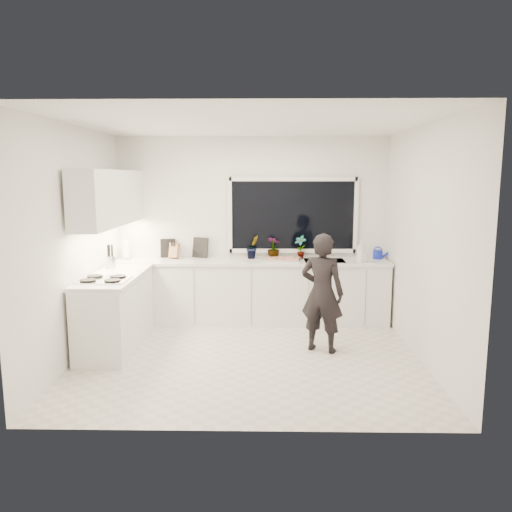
{
  "coord_description": "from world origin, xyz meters",
  "views": [
    {
      "loc": [
        0.19,
        -5.66,
        2.12
      ],
      "look_at": [
        0.08,
        0.4,
        1.15
      ],
      "focal_mm": 35.0,
      "sensor_mm": 36.0,
      "label": 1
    }
  ],
  "objects": [
    {
      "name": "base_cabinets_left",
      "position": [
        -1.67,
        0.35,
        0.44
      ],
      "size": [
        0.58,
        1.6,
        0.88
      ],
      "primitive_type": "cube",
      "color": "white",
      "rests_on": "floor"
    },
    {
      "name": "wall_right",
      "position": [
        2.01,
        0.0,
        1.35
      ],
      "size": [
        0.02,
        3.5,
        2.7
      ],
      "primitive_type": "cube",
      "color": "white",
      "rests_on": "ground"
    },
    {
      "name": "utensil_crock",
      "position": [
        -1.85,
        0.8,
        1.0
      ],
      "size": [
        0.16,
        0.16,
        0.16
      ],
      "primitive_type": "cylinder",
      "rotation": [
        0.0,
        0.0,
        0.24
      ],
      "color": "#BBBCC0",
      "rests_on": "countertop_left"
    },
    {
      "name": "ceiling",
      "position": [
        0.0,
        0.0,
        2.71
      ],
      "size": [
        4.0,
        3.5,
        0.02
      ],
      "primitive_type": "cube",
      "color": "white",
      "rests_on": "wall_back"
    },
    {
      "name": "herb_plants",
      "position": [
        0.32,
        1.61,
        1.09
      ],
      "size": [
        0.94,
        0.24,
        0.34
      ],
      "color": "#26662D",
      "rests_on": "countertop_back"
    },
    {
      "name": "faucet",
      "position": [
        1.05,
        1.65,
        1.03
      ],
      "size": [
        0.03,
        0.03,
        0.22
      ],
      "primitive_type": "cylinder",
      "color": "silver",
      "rests_on": "countertop_back"
    },
    {
      "name": "pizza",
      "position": [
        0.45,
        1.42,
        0.95
      ],
      "size": [
        0.51,
        0.4,
        0.01
      ],
      "primitive_type": "cube",
      "rotation": [
        0.0,
        0.0,
        -0.14
      ],
      "color": "red",
      "rests_on": "pizza_tray"
    },
    {
      "name": "countertop_back",
      "position": [
        0.0,
        1.44,
        0.9
      ],
      "size": [
        3.94,
        0.62,
        0.04
      ],
      "primitive_type": "cube",
      "color": "silver",
      "rests_on": "base_cabinets_back"
    },
    {
      "name": "wall_back",
      "position": [
        0.0,
        1.76,
        1.35
      ],
      "size": [
        4.0,
        0.02,
        2.7
      ],
      "primitive_type": "cube",
      "color": "white",
      "rests_on": "ground"
    },
    {
      "name": "stovetop",
      "position": [
        -1.69,
        -0.0,
        0.94
      ],
      "size": [
        0.56,
        0.48,
        0.03
      ],
      "primitive_type": "cube",
      "color": "black",
      "rests_on": "countertop_left"
    },
    {
      "name": "window",
      "position": [
        0.6,
        1.73,
        1.55
      ],
      "size": [
        1.8,
        0.02,
        1.0
      ],
      "primitive_type": "cube",
      "color": "black",
      "rests_on": "wall_back"
    },
    {
      "name": "base_cabinets_back",
      "position": [
        0.0,
        1.45,
        0.44
      ],
      "size": [
        3.92,
        0.58,
        0.88
      ],
      "primitive_type": "cube",
      "color": "white",
      "rests_on": "floor"
    },
    {
      "name": "upper_cabinets",
      "position": [
        -1.79,
        0.7,
        1.85
      ],
      "size": [
        0.34,
        2.1,
        0.7
      ],
      "primitive_type": "cube",
      "color": "white",
      "rests_on": "wall_left"
    },
    {
      "name": "countertop_left",
      "position": [
        -1.67,
        0.35,
        0.9
      ],
      "size": [
        0.62,
        1.6,
        0.04
      ],
      "primitive_type": "cube",
      "color": "silver",
      "rests_on": "base_cabinets_left"
    },
    {
      "name": "picture_frame_small",
      "position": [
        -0.77,
        1.69,
        1.07
      ],
      "size": [
        0.24,
        0.11,
        0.3
      ],
      "primitive_type": "cube",
      "rotation": [
        0.0,
        0.0,
        -0.39
      ],
      "color": "black",
      "rests_on": "countertop_back"
    },
    {
      "name": "picture_frame_large",
      "position": [
        -1.26,
        1.69,
        1.06
      ],
      "size": [
        0.22,
        0.05,
        0.28
      ],
      "primitive_type": "cube",
      "rotation": [
        0.0,
        0.0,
        0.14
      ],
      "color": "black",
      "rests_on": "countertop_back"
    },
    {
      "name": "soap_bottles",
      "position": [
        1.55,
        1.3,
        1.07
      ],
      "size": [
        0.2,
        0.17,
        0.32
      ],
      "color": "#D8BF66",
      "rests_on": "countertop_back"
    },
    {
      "name": "knife_block",
      "position": [
        -1.15,
        1.59,
        1.03
      ],
      "size": [
        0.15,
        0.13,
        0.22
      ],
      "primitive_type": "cube",
      "rotation": [
        0.0,
        0.0,
        -0.25
      ],
      "color": "#A2714B",
      "rests_on": "countertop_back"
    },
    {
      "name": "wall_left",
      "position": [
        -2.01,
        0.0,
        1.35
      ],
      "size": [
        0.02,
        3.5,
        2.7
      ],
      "primitive_type": "cube",
      "color": "white",
      "rests_on": "ground"
    },
    {
      "name": "sink",
      "position": [
        1.05,
        1.45,
        0.87
      ],
      "size": [
        0.58,
        0.42,
        0.14
      ],
      "primitive_type": "cube",
      "color": "silver",
      "rests_on": "countertop_back"
    },
    {
      "name": "floor",
      "position": [
        0.0,
        0.0,
        -0.01
      ],
      "size": [
        4.0,
        3.5,
        0.02
      ],
      "primitive_type": "cube",
      "color": "beige",
      "rests_on": "ground"
    },
    {
      "name": "person",
      "position": [
        0.88,
        0.23,
        0.73
      ],
      "size": [
        0.62,
        0.53,
        1.45
      ],
      "primitive_type": "imported",
      "rotation": [
        0.0,
        0.0,
        2.73
      ],
      "color": "black",
      "rests_on": "floor"
    },
    {
      "name": "pizza_tray",
      "position": [
        0.45,
        1.42,
        0.94
      ],
      "size": [
        0.56,
        0.45,
        0.03
      ],
      "primitive_type": "cube",
      "rotation": [
        0.0,
        0.0,
        -0.14
      ],
      "color": "silver",
      "rests_on": "countertop_back"
    },
    {
      "name": "paper_towel_roll",
      "position": [
        -1.85,
        1.55,
        1.05
      ],
      "size": [
        0.12,
        0.12,
        0.26
      ],
      "primitive_type": "cylinder",
      "rotation": [
        0.0,
        0.0,
        -0.09
      ],
      "color": "white",
      "rests_on": "countertop_back"
    },
    {
      "name": "watering_can",
      "position": [
        1.85,
        1.61,
        0.98
      ],
      "size": [
        0.18,
        0.18,
        0.13
      ],
      "primitive_type": "cylinder",
      "rotation": [
        0.0,
        0.0,
        0.4
      ],
      "color": "#1323B9",
      "rests_on": "countertop_back"
    }
  ]
}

